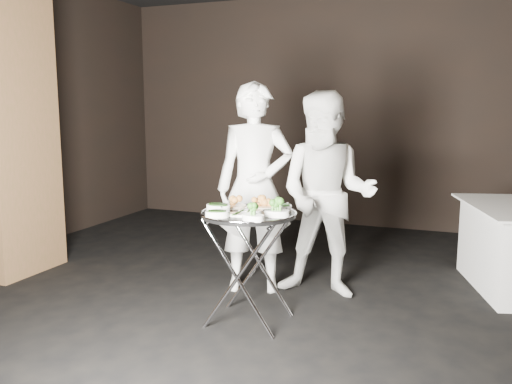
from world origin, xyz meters
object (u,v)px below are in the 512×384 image
(waiter_right, at_px, (327,195))
(waiter_left, at_px, (255,188))
(serving_tray, at_px, (248,214))
(tray_stand, at_px, (249,262))

(waiter_right, bearing_deg, waiter_left, -176.09)
(serving_tray, distance_m, waiter_left, 0.74)
(serving_tray, bearing_deg, tray_stand, -90.00)
(waiter_left, relative_size, waiter_right, 1.05)
(tray_stand, relative_size, serving_tray, 1.17)
(serving_tray, height_order, waiter_left, waiter_left)
(waiter_left, xyz_separation_m, waiter_right, (0.61, 0.07, -0.04))
(waiter_right, bearing_deg, serving_tray, -119.27)
(tray_stand, distance_m, waiter_right, 0.95)
(serving_tray, xyz_separation_m, waiter_left, (-0.23, 0.70, 0.08))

